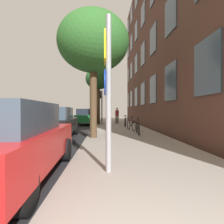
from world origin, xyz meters
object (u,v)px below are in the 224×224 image
bicycle_0 (138,128)px  bicycle_1 (131,125)px  bicycle_2 (125,122)px  sign_post (107,85)px  pedestrian_0 (117,115)px  car_0 (10,140)px  car_2 (85,117)px  car_1 (55,122)px  car_3 (87,115)px  tree_near (93,43)px  traffic_light (101,101)px  tree_far (98,80)px

bicycle_0 → bicycle_1: bicycle_1 is taller
bicycle_0 → bicycle_2: bicycle_2 is taller
sign_post → pedestrian_0: (1.26, 15.35, -0.97)m
car_0 → car_2: (0.01, 15.19, -0.00)m
bicycle_1 → bicycle_2: bearing=90.2°
pedestrian_0 → car_1: (-3.90, -9.45, -0.20)m
car_2 → car_3: size_ratio=0.92×
sign_post → tree_near: bearing=96.6°
traffic_light → bicycle_2: size_ratio=2.05×
bicycle_2 → car_0: car_0 is taller
tree_far → bicycle_2: 5.79m
tree_near → car_2: tree_near is taller
car_1 → pedestrian_0: bearing=67.6°
car_1 → car_2: 9.19m
traffic_light → car_2: traffic_light is taller
car_1 → car_2: same height
bicycle_2 → pedestrian_0: size_ratio=1.05×
tree_near → traffic_light: bearing=89.0°
sign_post → car_3: (-2.51, 23.21, -1.18)m
car_2 → traffic_light: bearing=40.4°
sign_post → pedestrian_0: 15.43m
bicycle_0 → car_2: car_2 is taller
tree_near → bicycle_2: (2.33, 6.48, -4.32)m
tree_far → bicycle_1: tree_far is taller
traffic_light → car_3: size_ratio=0.78×
sign_post → bicycle_1: sign_post is taller
tree_near → pedestrian_0: (1.87, 10.05, -3.77)m
tree_far → car_3: 9.12m
car_0 → car_3: bearing=91.2°
sign_post → car_1: (-2.64, 5.90, -1.17)m
tree_near → bicycle_1: size_ratio=3.59×
traffic_light → car_1: 10.89m
bicycle_1 → car_3: (-4.24, 14.76, 0.34)m
bicycle_1 → tree_far: bearing=109.8°
traffic_light → tree_near: (-0.19, -11.12, 2.30)m
pedestrian_0 → car_0: bearing=-102.0°
traffic_light → pedestrian_0: size_ratio=2.15×
pedestrian_0 → car_1: 10.23m
tree_far → pedestrian_0: tree_far is taller
bicycle_2 → car_0: bearing=-107.4°
tree_near → bicycle_0: bearing=26.7°
sign_post → traffic_light: size_ratio=0.98×
bicycle_1 → sign_post: bearing=-101.6°
tree_near → bicycle_0: (2.45, 1.23, -4.34)m
bicycle_1 → car_3: size_ratio=0.39×
car_0 → car_1: bearing=95.9°
sign_post → car_3: bearing=96.2°
tree_near → car_2: 10.64m
pedestrian_0 → car_1: bearing=-112.4°
car_1 → car_3: 17.31m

